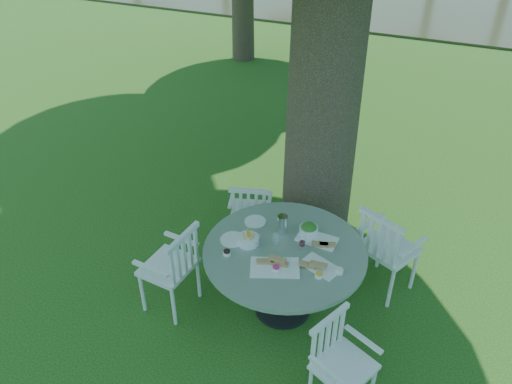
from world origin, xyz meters
TOP-DOWN VIEW (x-y plane):
  - ground at (0.00, 0.00)m, footprint 140.00×140.00m
  - table at (0.56, -0.44)m, footprint 1.50×1.50m
  - chair_ne at (1.37, 0.18)m, footprint 0.65×0.64m
  - chair_nw at (-0.13, 0.32)m, footprint 0.52×0.51m
  - chair_sw at (-0.38, -0.82)m, footprint 0.49×0.52m
  - chair_se at (1.28, -1.18)m, footprint 0.55×0.56m
  - tableware at (0.50, -0.40)m, footprint 1.19×0.88m

SIDE VIEW (x-z plane):
  - ground at x=0.00m, z-range 0.00..0.00m
  - chair_nw at x=-0.13m, z-range 0.07..0.91m
  - chair_se at x=1.28m, z-range 0.08..0.93m
  - chair_sw at x=-0.38m, z-range 0.08..1.03m
  - chair_ne at x=1.37m, z-range 0.09..1.07m
  - table at x=0.56m, z-range 0.25..1.02m
  - tableware at x=0.50m, z-range 0.70..0.90m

